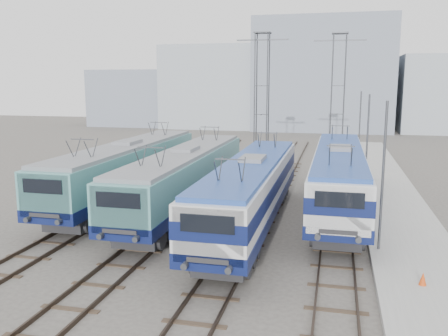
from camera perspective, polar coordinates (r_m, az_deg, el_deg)
ground at (r=22.12m, az=-4.68°, el=-10.35°), size 160.00×160.00×0.00m
platform at (r=28.94m, az=20.32°, el=-5.69°), size 4.00×70.00×0.30m
locomotive_far_left at (r=31.65m, az=-11.60°, el=0.13°), size 2.97×18.78×3.53m
locomotive_center_left at (r=28.57m, az=-4.73°, el=-0.87°), size 2.91×18.36×3.45m
locomotive_center_right at (r=25.23m, az=3.36°, el=-2.26°), size 2.87×18.17×3.42m
locomotive_far_right at (r=29.33m, az=13.63°, el=-0.64°), size 2.96×18.70×3.52m
catenary_tower_west at (r=42.19m, az=4.56°, el=8.67°), size 4.50×1.20×12.00m
catenary_tower_east at (r=43.69m, az=13.52°, el=8.47°), size 4.50×1.20×12.00m
mast_front at (r=22.19m, az=18.54°, el=-1.39°), size 0.12×0.12×7.00m
mast_mid at (r=34.00m, az=16.82°, el=2.58°), size 0.12×0.12×7.00m
mast_rear at (r=45.92m, az=15.98°, el=4.50°), size 0.12×0.12×7.00m
safety_cone at (r=19.63m, az=22.81°, el=-12.17°), size 0.29×0.29×0.50m
building_west at (r=84.21m, az=-0.73°, el=9.70°), size 18.00×12.00×14.00m
building_center at (r=81.72m, az=11.83°, el=10.88°), size 22.00×14.00×18.00m
building_far_west at (r=89.50m, az=-10.82°, el=8.27°), size 14.00×10.00×10.00m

